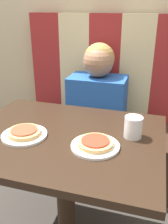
% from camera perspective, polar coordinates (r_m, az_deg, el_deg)
% --- Properties ---
extents(wall_back, '(7.00, 0.05, 2.60)m').
position_cam_1_polar(wall_back, '(2.04, 5.80, 23.48)').
color(wall_back, '#C6B28E').
rests_on(wall_back, ground_plane).
extents(booth_seat, '(1.22, 0.51, 0.43)m').
position_cam_1_polar(booth_seat, '(2.04, 2.83, -8.43)').
color(booth_seat, '#382319').
rests_on(booth_seat, ground_plane).
extents(booth_backrest, '(1.22, 0.07, 0.80)m').
position_cam_1_polar(booth_backrest, '(2.01, 4.75, 10.10)').
color(booth_backrest, maroon).
rests_on(booth_backrest, booth_seat).
extents(dining_table, '(0.95, 0.75, 0.71)m').
position_cam_1_polar(dining_table, '(1.27, -4.56, -8.94)').
color(dining_table, black).
rests_on(dining_table, ground_plane).
extents(person, '(0.41, 0.26, 0.62)m').
position_cam_1_polar(person, '(1.83, 3.18, 5.36)').
color(person, '#2356B2').
rests_on(person, booth_seat).
extents(plate_left, '(0.22, 0.22, 0.01)m').
position_cam_1_polar(plate_left, '(1.24, -13.45, -5.12)').
color(plate_left, white).
rests_on(plate_left, dining_table).
extents(plate_right, '(0.22, 0.22, 0.01)m').
position_cam_1_polar(plate_right, '(1.12, 2.58, -7.75)').
color(plate_right, white).
rests_on(plate_right, dining_table).
extents(pizza_left, '(0.16, 0.16, 0.02)m').
position_cam_1_polar(pizza_left, '(1.23, -13.53, -4.42)').
color(pizza_left, tan).
rests_on(pizza_left, plate_left).
extents(pizza_right, '(0.16, 0.16, 0.02)m').
position_cam_1_polar(pizza_right, '(1.11, 2.59, -6.98)').
color(pizza_right, tan).
rests_on(pizza_right, plate_right).
extents(drinking_cup, '(0.09, 0.09, 0.10)m').
position_cam_1_polar(drinking_cup, '(1.20, 11.19, -3.39)').
color(drinking_cup, silver).
rests_on(drinking_cup, dining_table).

